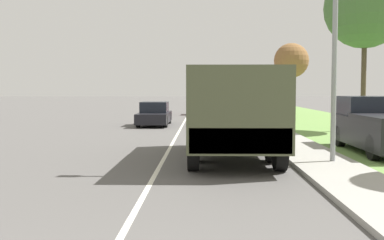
{
  "coord_description": "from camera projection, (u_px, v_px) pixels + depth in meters",
  "views": [
    {
      "loc": [
        1.16,
        -2.97,
        2.1
      ],
      "look_at": [
        0.82,
        12.9,
        1.07
      ],
      "focal_mm": 45.0,
      "sensor_mm": 36.0,
      "label": 1
    }
  ],
  "objects": [
    {
      "name": "grass_strip_right",
      "position": [
        289.0,
        112.0,
        42.83
      ],
      "size": [
        7.0,
        120.0,
        0.02
      ],
      "color": "#6B9347",
      "rests_on": "ground"
    },
    {
      "name": "tree_far_right",
      "position": [
        291.0,
        61.0,
        36.24
      ],
      "size": [
        2.62,
        2.62,
        5.54
      ],
      "color": "brown",
      "rests_on": "grass_strip_right"
    },
    {
      "name": "lane_centre_stripe",
      "position": [
        189.0,
        112.0,
        43.03
      ],
      "size": [
        0.12,
        120.0,
        0.0
      ],
      "color": "silver",
      "rests_on": "ground"
    },
    {
      "name": "tree_mid_right",
      "position": [
        365.0,
        8.0,
        23.61
      ],
      "size": [
        4.0,
        4.0,
        8.08
      ],
      "color": "#4C3D2D",
      "rests_on": "grass_strip_right"
    },
    {
      "name": "car_second_ahead",
      "position": [
        206.0,
        105.0,
        39.4
      ],
      "size": [
        1.78,
        4.86,
        1.68
      ],
      "color": "maroon",
      "rests_on": "ground"
    },
    {
      "name": "sidewalk_right",
      "position": [
        240.0,
        112.0,
        42.93
      ],
      "size": [
        1.8,
        120.0,
        0.12
      ],
      "color": "#9E9B93",
      "rests_on": "ground"
    },
    {
      "name": "car_nearest_ahead",
      "position": [
        154.0,
        115.0,
        27.74
      ],
      "size": [
        1.71,
        4.69,
        1.36
      ],
      "color": "black",
      "rests_on": "ground"
    },
    {
      "name": "ground_plane",
      "position": [
        189.0,
        112.0,
        43.03
      ],
      "size": [
        180.0,
        180.0,
        0.0
      ],
      "primitive_type": "plane",
      "color": "#565451"
    },
    {
      "name": "lamp_post",
      "position": [
        328.0,
        4.0,
        12.97
      ],
      "size": [
        1.69,
        0.24,
        7.21
      ],
      "color": "gray",
      "rests_on": "sidewalk_right"
    },
    {
      "name": "pickup_truck",
      "position": [
        381.0,
        126.0,
        15.93
      ],
      "size": [
        2.07,
        5.16,
        1.82
      ],
      "color": "black",
      "rests_on": "grass_strip_right"
    },
    {
      "name": "military_truck",
      "position": [
        232.0,
        108.0,
        14.44
      ],
      "size": [
        2.51,
        6.89,
        2.66
      ],
      "color": "#606647",
      "rests_on": "ground"
    }
  ]
}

